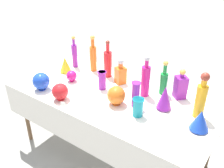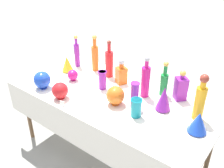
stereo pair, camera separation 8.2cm
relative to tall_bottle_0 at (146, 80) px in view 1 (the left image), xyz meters
name	(u,v)px [view 1 (the left image)]	position (x,y,z in m)	size (l,w,h in m)	color
ground_plane	(112,152)	(-0.27, -0.15, -0.92)	(40.00, 40.00, 0.00)	gray
display_table	(110,100)	(-0.27, -0.19, -0.22)	(2.01, 0.97, 0.76)	white
tall_bottle_0	(146,80)	(0.00, 0.00, 0.00)	(0.08, 0.08, 0.40)	#C61972
tall_bottle_1	(108,63)	(-0.51, 0.12, -0.01)	(0.08, 0.08, 0.40)	red
tall_bottle_2	(93,56)	(-0.73, 0.14, 0.00)	(0.07, 0.07, 0.41)	orange
tall_bottle_3	(201,98)	(0.52, -0.04, 0.02)	(0.08, 0.08, 0.40)	orange
tall_bottle_4	(75,54)	(-0.97, 0.09, -0.01)	(0.06, 0.06, 0.37)	purple
tall_bottle_5	(164,81)	(0.12, 0.13, -0.03)	(0.07, 0.07, 0.34)	#198C38
square_decanter_0	(180,86)	(0.28, 0.15, -0.04)	(0.14, 0.14, 0.29)	purple
square_decanter_1	(120,73)	(-0.32, 0.07, -0.06)	(0.13, 0.13, 0.27)	orange
slender_vase_0	(136,94)	(0.02, -0.21, -0.04)	(0.08, 0.08, 0.24)	purple
slender_vase_1	(102,80)	(-0.40, -0.14, -0.06)	(0.09, 0.09, 0.19)	purple
slender_vase_2	(138,107)	(0.11, -0.32, -0.08)	(0.10, 0.10, 0.16)	teal
fluted_vase_0	(65,65)	(-0.95, -0.08, -0.07)	(0.13, 0.13, 0.18)	yellow
fluted_vase_1	(200,120)	(0.59, -0.21, -0.07)	(0.15, 0.15, 0.17)	blue
fluted_vase_2	(165,97)	(0.24, -0.10, -0.05)	(0.13, 0.13, 0.22)	purple
round_bowl_0	(60,92)	(-0.59, -0.51, -0.08)	(0.15, 0.15, 0.16)	red
round_bowl_1	(41,81)	(-0.87, -0.49, -0.07)	(0.17, 0.17, 0.18)	blue
round_bowl_2	(116,95)	(-0.13, -0.28, -0.08)	(0.16, 0.16, 0.17)	orange
round_bowl_3	(72,76)	(-0.75, -0.19, -0.10)	(0.11, 0.11, 0.12)	#C61972
price_tag_left	(63,105)	(-0.49, -0.59, -0.14)	(0.04, 0.01, 0.05)	white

